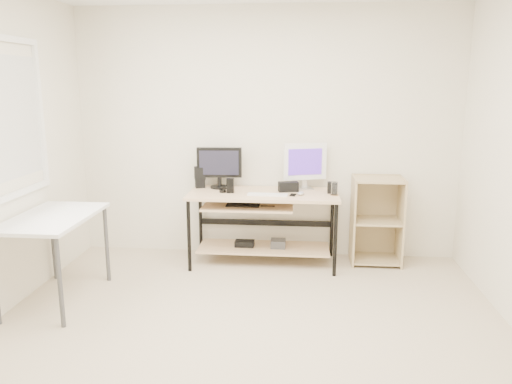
{
  "coord_description": "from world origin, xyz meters",
  "views": [
    {
      "loc": [
        0.37,
        -3.22,
        1.84
      ],
      "look_at": [
        -0.04,
        1.3,
        0.83
      ],
      "focal_mm": 35.0,
      "sensor_mm": 36.0,
      "label": 1
    }
  ],
  "objects": [
    {
      "name": "center_speaker",
      "position": [
        0.25,
        1.72,
        0.8
      ],
      "size": [
        0.21,
        0.13,
        0.1
      ],
      "primitive_type": "cube",
      "rotation": [
        0.0,
        0.0,
        0.23
      ],
      "color": "black",
      "rests_on": "desk"
    },
    {
      "name": "room",
      "position": [
        -0.14,
        0.04,
        1.32
      ],
      "size": [
        4.01,
        4.01,
        2.62
      ],
      "color": "#C2B195",
      "rests_on": "ground"
    },
    {
      "name": "white_imac",
      "position": [
        0.41,
        1.86,
        1.03
      ],
      "size": [
        0.44,
        0.18,
        0.48
      ],
      "rotation": [
        0.0,
        0.0,
        0.31
      ],
      "color": "silver",
      "rests_on": "desk"
    },
    {
      "name": "volume_puck",
      "position": [
        -0.41,
        1.62,
        0.76
      ],
      "size": [
        0.09,
        0.09,
        0.03
      ],
      "primitive_type": "cylinder",
      "rotation": [
        0.0,
        0.0,
        -0.42
      ],
      "color": "black",
      "rests_on": "desk"
    },
    {
      "name": "audio_controller",
      "position": [
        -0.33,
        1.61,
        0.82
      ],
      "size": [
        0.07,
        0.05,
        0.15
      ],
      "primitive_type": "cube",
      "rotation": [
        0.0,
        0.0,
        -0.01
      ],
      "color": "black",
      "rests_on": "desk"
    },
    {
      "name": "side_table",
      "position": [
        -1.68,
        0.6,
        0.67
      ],
      "size": [
        0.6,
        1.0,
        0.75
      ],
      "color": "white",
      "rests_on": "ground"
    },
    {
      "name": "mouse",
      "position": [
        0.37,
        1.57,
        0.77
      ],
      "size": [
        0.09,
        0.11,
        0.03
      ],
      "primitive_type": "ellipsoid",
      "rotation": [
        0.0,
        0.0,
        -0.31
      ],
      "color": "#B6B6BB",
      "rests_on": "desk"
    },
    {
      "name": "smartphone",
      "position": [
        0.3,
        1.55,
        0.75
      ],
      "size": [
        0.07,
        0.11,
        0.01
      ],
      "primitive_type": "cube",
      "rotation": [
        0.0,
        0.0,
        -0.17
      ],
      "color": "black",
      "rests_on": "desk"
    },
    {
      "name": "speaker_right",
      "position": [
        0.68,
        1.7,
        0.8
      ],
      "size": [
        0.09,
        0.09,
        0.11
      ],
      "primitive_type": "cube",
      "rotation": [
        0.0,
        0.0,
        -0.02
      ],
      "color": "black",
      "rests_on": "desk"
    },
    {
      "name": "black_monitor",
      "position": [
        -0.48,
        1.83,
        0.99
      ],
      "size": [
        0.47,
        0.19,
        0.43
      ],
      "rotation": [
        0.0,
        0.0,
        0.05
      ],
      "color": "black",
      "rests_on": "desk"
    },
    {
      "name": "drinking_glass",
      "position": [
        0.7,
        1.59,
        0.82
      ],
      "size": [
        0.07,
        0.07,
        0.13
      ],
      "primitive_type": "cylinder",
      "rotation": [
        0.0,
        0.0,
        -0.18
      ],
      "color": "white",
      "rests_on": "coaster"
    },
    {
      "name": "coaster",
      "position": [
        0.7,
        1.59,
        0.75
      ],
      "size": [
        0.09,
        0.09,
        0.01
      ],
      "primitive_type": "cylinder",
      "rotation": [
        0.0,
        0.0,
        -0.18
      ],
      "color": "#9C7246",
      "rests_on": "desk"
    },
    {
      "name": "speaker_left",
      "position": [
        -0.68,
        1.84,
        0.86
      ],
      "size": [
        0.14,
        0.14,
        0.22
      ],
      "rotation": [
        0.0,
        0.0,
        0.3
      ],
      "color": "black",
      "rests_on": "desk"
    },
    {
      "name": "keyboard",
      "position": [
        0.05,
        1.53,
        0.76
      ],
      "size": [
        0.4,
        0.13,
        0.01
      ],
      "primitive_type": "cube",
      "rotation": [
        0.0,
        0.0,
        -0.04
      ],
      "color": "white",
      "rests_on": "desk"
    },
    {
      "name": "shelf_unit",
      "position": [
        1.15,
        1.82,
        0.45
      ],
      "size": [
        0.5,
        0.4,
        0.9
      ],
      "color": "tan",
      "rests_on": "ground"
    },
    {
      "name": "desk",
      "position": [
        -0.03,
        1.66,
        0.54
      ],
      "size": [
        1.5,
        0.65,
        0.75
      ],
      "color": "#DAB88A",
      "rests_on": "ground"
    }
  ]
}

